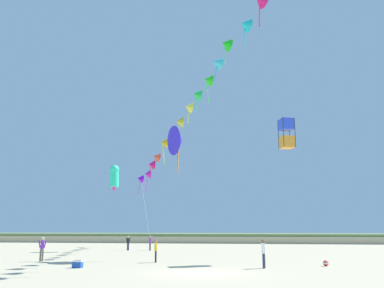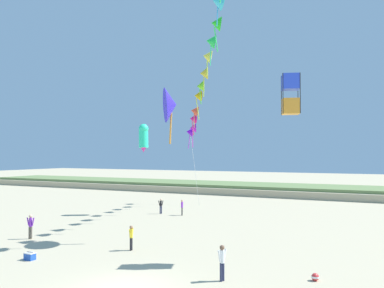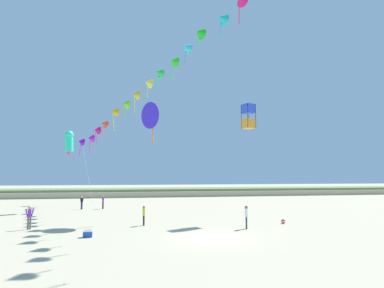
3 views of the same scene
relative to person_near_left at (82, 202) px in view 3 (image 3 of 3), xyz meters
name	(u,v)px [view 3 (image 3 of 3)]	position (x,y,z in m)	size (l,w,h in m)	color
ground_plane	(212,238)	(10.30, -20.53, -0.88)	(240.00, 240.00, 0.00)	#C1B28E
dune_ridge	(152,192)	(10.30, 25.20, -0.18)	(120.00, 11.31, 1.41)	tan
person_near_left	(82,202)	(0.00, 0.00, 0.00)	(0.41, 0.45, 1.52)	#282D4C
person_near_right	(144,214)	(6.36, -14.27, 0.01)	(0.21, 0.54, 1.54)	black
person_mid_center	(246,215)	(13.76, -17.44, 0.10)	(0.27, 0.59, 1.69)	#282D4C
person_far_left	(29,216)	(-2.03, -14.59, 0.11)	(0.60, 0.24, 1.72)	#726656
person_far_right	(103,201)	(2.40, 0.03, 0.00)	(0.32, 0.51, 1.53)	black
kite_banner_string	(152,79)	(7.58, -5.31, 13.56)	(18.78, 30.22, 21.09)	#720EDB
large_kite_low_lead	(153,116)	(7.30, -10.95, 8.52)	(2.22, 2.53, 3.95)	#3624DE
large_kite_mid_trail	(248,116)	(15.92, -12.48, 8.49)	(1.23, 1.23, 2.26)	orange
large_kite_high_solo	(69,142)	(-1.49, -0.92, 6.88)	(1.39, 1.36, 2.87)	#2CEEB0
beach_cooler	(88,234)	(2.53, -18.71, -0.67)	(0.58, 0.41, 0.46)	blue
beach_ball	(283,221)	(17.69, -15.44, -0.70)	(0.36, 0.36, 0.36)	red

